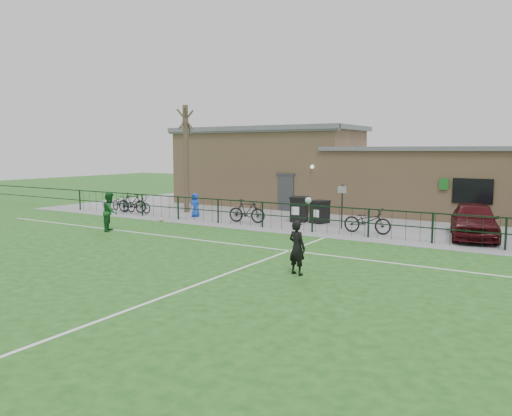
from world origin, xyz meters
The scene contains 21 objects.
ground centered at (0.00, 0.00, 0.00)m, with size 90.00×90.00×0.00m, color #1C5218.
paving_strip centered at (0.00, 13.50, 0.01)m, with size 34.00×13.00×0.02m, color gray.
pitch_line_touch centered at (0.00, 7.80, 0.00)m, with size 28.00×0.10×0.01m, color white.
pitch_line_mid centered at (0.00, 4.00, 0.00)m, with size 28.00×0.10×0.01m, color white.
pitch_line_perp centered at (2.00, 0.00, 0.00)m, with size 0.10×16.00×0.01m, color white.
perimeter_fence centered at (0.00, 8.00, 0.60)m, with size 28.00×0.10×1.20m, color black.
bare_tree centered at (-8.00, 10.50, 3.00)m, with size 0.30×0.30×6.00m, color #463A2A.
wheelie_bin_left centered at (-0.90, 10.56, 0.59)m, with size 0.76×0.86×1.15m, color black.
wheelie_bin_right centered at (0.19, 10.57, 0.53)m, with size 0.67×0.76×1.01m, color black.
sign_post centered at (1.74, 9.53, 1.02)m, with size 0.06×0.06×2.00m, color black.
car_maroon centered at (7.16, 10.03, 0.75)m, with size 1.72×4.28×1.46m, color #3F0B10.
bicycle_a centered at (-11.55, 8.87, 0.49)m, with size 0.62×1.78×0.93m, color black.
bicycle_b centered at (-10.47, 8.71, 0.58)m, with size 0.53×1.86×1.12m, color black.
bicycle_c centered at (-10.07, 8.81, 0.48)m, with size 0.61×1.75×0.92m, color black.
bicycle_d centered at (-2.89, 8.86, 0.58)m, with size 0.53×1.87×1.13m, color black.
bicycle_e centered at (3.14, 8.90, 0.56)m, with size 0.71×2.05×1.08m, color black.
spectator_child centered at (-6.34, 9.18, 0.65)m, with size 0.61×0.40×1.25m, color blue.
goalkeeper_kick centered at (3.72, 1.22, 0.81)m, with size 1.53×3.36×1.93m.
outfield_player centered at (-6.77, 3.76, 0.85)m, with size 0.82×0.64×1.69m, color #185623.
ball_ground centered at (-6.75, 7.02, 0.10)m, with size 0.20×0.20×0.20m, color white.
clubhouse centered at (-0.88, 16.50, 2.22)m, with size 24.25×5.40×4.96m.
Camera 1 is at (10.07, -11.37, 3.56)m, focal length 35.00 mm.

